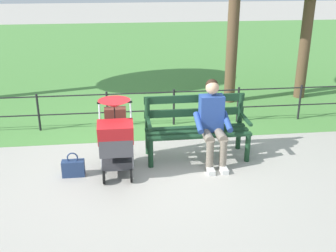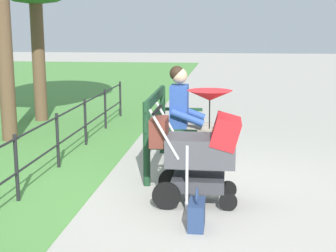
# 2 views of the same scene
# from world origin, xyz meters

# --- Properties ---
(ground_plane) EXTENTS (60.00, 60.00, 0.00)m
(ground_plane) POSITION_xyz_m (0.00, 0.00, 0.00)
(ground_plane) COLOR #ADA89E
(park_bench) EXTENTS (1.61, 0.62, 0.96)m
(park_bench) POSITION_xyz_m (-0.79, -0.12, 0.53)
(park_bench) COLOR #193D23
(park_bench) RESTS_ON ground
(person_on_bench) EXTENTS (0.53, 0.74, 1.28)m
(person_on_bench) POSITION_xyz_m (-0.99, 0.11, 0.68)
(person_on_bench) COLOR slate
(person_on_bench) RESTS_ON ground
(stroller) EXTENTS (0.52, 0.89, 1.15)m
(stroller) POSITION_xyz_m (0.46, 0.36, 0.59)
(stroller) COLOR black
(stroller) RESTS_ON ground
(handbag) EXTENTS (0.32, 0.14, 0.37)m
(handbag) POSITION_xyz_m (1.09, 0.36, 0.13)
(handbag) COLOR navy
(handbag) RESTS_ON ground
(park_fence) EXTENTS (8.73, 0.04, 0.70)m
(park_fence) POSITION_xyz_m (-0.50, -1.50, 0.42)
(park_fence) COLOR black
(park_fence) RESTS_ON ground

